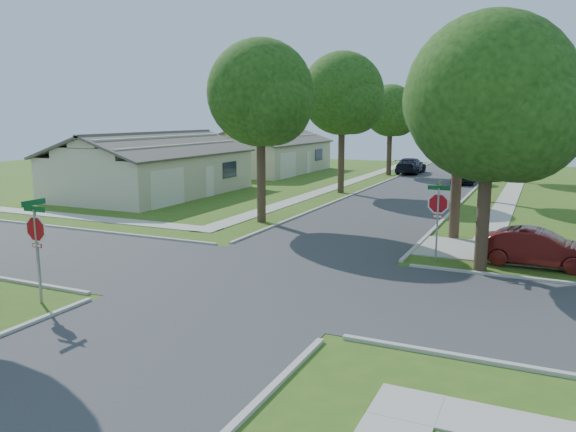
# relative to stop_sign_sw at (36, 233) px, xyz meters

# --- Properties ---
(ground) EXTENTS (100.00, 100.00, 0.00)m
(ground) POSITION_rel_stop_sign_sw_xyz_m (4.70, 4.70, -2.03)
(ground) COLOR #355B18
(ground) RESTS_ON ground
(road_ns) EXTENTS (7.00, 100.00, 0.02)m
(road_ns) POSITION_rel_stop_sign_sw_xyz_m (4.70, 4.70, -2.03)
(road_ns) COLOR #333335
(road_ns) RESTS_ON ground
(sidewalk_ne) EXTENTS (1.20, 40.00, 0.04)m
(sidewalk_ne) POSITION_rel_stop_sign_sw_xyz_m (10.80, 30.70, -2.01)
(sidewalk_ne) COLOR #9E9B91
(sidewalk_ne) RESTS_ON ground
(sidewalk_nw) EXTENTS (1.20, 40.00, 0.04)m
(sidewalk_nw) POSITION_rel_stop_sign_sw_xyz_m (-1.40, 30.70, -2.01)
(sidewalk_nw) COLOR #9E9B91
(sidewalk_nw) RESTS_ON ground
(driveway) EXTENTS (8.80, 3.60, 0.05)m
(driveway) POSITION_rel_stop_sign_sw_xyz_m (12.60, 11.80, -2.01)
(driveway) COLOR #9E9B91
(driveway) RESTS_ON ground
(stop_sign_sw) EXTENTS (1.05, 0.80, 2.98)m
(stop_sign_sw) POSITION_rel_stop_sign_sw_xyz_m (0.00, 0.00, 0.00)
(stop_sign_sw) COLOR gray
(stop_sign_sw) RESTS_ON ground
(stop_sign_ne) EXTENTS (1.05, 0.80, 2.98)m
(stop_sign_ne) POSITION_rel_stop_sign_sw_xyz_m (9.40, 9.40, 0.00)
(stop_sign_ne) COLOR gray
(stop_sign_ne) RESTS_ON ground
(tree_e_near) EXTENTS (4.97, 4.80, 8.28)m
(tree_e_near) POSITION_rel_stop_sign_sw_xyz_m (9.45, 13.71, 3.61)
(tree_e_near) COLOR #38281C
(tree_e_near) RESTS_ON ground
(tree_e_mid) EXTENTS (5.59, 5.40, 9.21)m
(tree_e_mid) POSITION_rel_stop_sign_sw_xyz_m (9.46, 25.71, 4.22)
(tree_e_mid) COLOR #38281C
(tree_e_mid) RESTS_ON ground
(tree_e_far) EXTENTS (5.17, 5.00, 8.72)m
(tree_e_far) POSITION_rel_stop_sign_sw_xyz_m (9.45, 38.71, 3.95)
(tree_e_far) COLOR #38281C
(tree_e_far) RESTS_ON ground
(tree_w_near) EXTENTS (5.38, 5.20, 8.97)m
(tree_w_near) POSITION_rel_stop_sign_sw_xyz_m (0.06, 13.71, 4.08)
(tree_w_near) COLOR #38281C
(tree_w_near) RESTS_ON ground
(tree_w_mid) EXTENTS (5.80, 5.60, 9.56)m
(tree_w_mid) POSITION_rel_stop_sign_sw_xyz_m (0.06, 25.71, 4.46)
(tree_w_mid) COLOR #38281C
(tree_w_mid) RESTS_ON ground
(tree_w_far) EXTENTS (4.76, 4.60, 8.04)m
(tree_w_far) POSITION_rel_stop_sign_sw_xyz_m (0.05, 38.71, 3.48)
(tree_w_far) COLOR #38281C
(tree_w_far) RESTS_ON ground
(tree_ne_corner) EXTENTS (5.80, 5.60, 8.66)m
(tree_ne_corner) POSITION_rel_stop_sign_sw_xyz_m (11.06, 8.91, 3.56)
(tree_ne_corner) COLOR #38281C
(tree_ne_corner) RESTS_ON ground
(house_nw_near) EXTENTS (8.42, 13.60, 4.23)m
(house_nw_near) POSITION_rel_stop_sign_sw_xyz_m (-11.29, 19.70, -0.51)
(house_nw_near) COLOR #AFA88A
(house_nw_near) RESTS_ON ground
(house_nw_far) EXTENTS (8.42, 13.60, 4.23)m
(house_nw_far) POSITION_rel_stop_sign_sw_xyz_m (-11.29, 36.70, -0.51)
(house_nw_far) COLOR #AFA88A
(house_nw_far) RESTS_ON ground
(car_driveway) EXTENTS (4.12, 1.65, 1.33)m
(car_driveway) POSITION_rel_stop_sign_sw_xyz_m (12.78, 10.20, -1.37)
(car_driveway) COLOR #501010
(car_driveway) RESTS_ON ground
(car_curb_east) EXTENTS (1.91, 4.30, 1.44)m
(car_curb_east) POSITION_rel_stop_sign_sw_xyz_m (7.03, 34.89, -1.31)
(car_curb_east) COLOR black
(car_curb_east) RESTS_ON ground
(car_curb_west) EXTENTS (2.12, 5.05, 1.46)m
(car_curb_west) POSITION_rel_stop_sign_sw_xyz_m (1.50, 40.89, -1.30)
(car_curb_west) COLOR black
(car_curb_west) RESTS_ON ground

